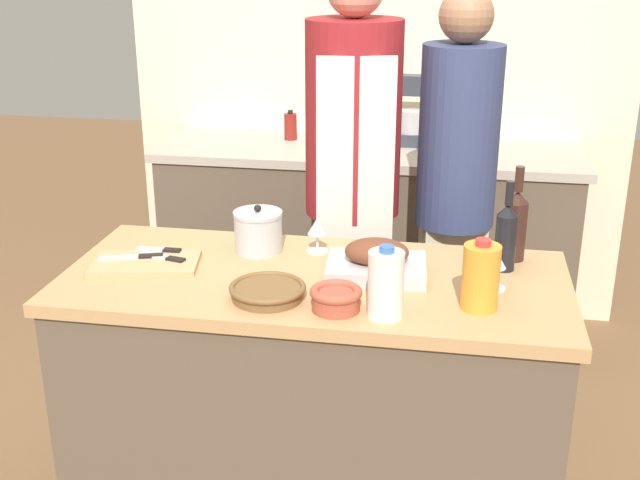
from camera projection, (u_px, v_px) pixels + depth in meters
name	position (u px, v px, depth m)	size (l,w,h in m)	color
kitchen_island	(314.00, 401.00, 2.60)	(1.54, 0.69, 0.88)	brown
back_counter	(367.00, 242.00, 3.90)	(1.97, 0.60, 0.94)	brown
back_wall	(378.00, 64.00, 3.94)	(2.47, 0.10, 2.55)	beige
roasting_pan	(376.00, 262.00, 2.44)	(0.32, 0.24, 0.12)	#BCBCC1
wicker_basket	(268.00, 291.00, 2.29)	(0.22, 0.22, 0.04)	brown
cutting_board	(146.00, 264.00, 2.52)	(0.36, 0.25, 0.02)	tan
stock_pot	(258.00, 231.00, 2.63)	(0.16, 0.16, 0.16)	#B7B7BC
mixing_bowl	(336.00, 298.00, 2.21)	(0.15, 0.15, 0.07)	#A84C38
juice_jug	(481.00, 277.00, 2.20)	(0.10, 0.10, 0.20)	orange
milk_jug	(386.00, 284.00, 2.15)	(0.10, 0.10, 0.21)	white
wine_bottle_green	(515.00, 223.00, 2.54)	(0.07, 0.07, 0.31)	#381E19
wine_bottle_dark	(506.00, 235.00, 2.46)	(0.07, 0.07, 0.29)	black
wine_glass_left	(317.00, 228.00, 2.61)	(0.07, 0.07, 0.12)	silver
wine_glass_right	(495.00, 261.00, 2.33)	(0.07, 0.07, 0.12)	silver
knife_chef	(133.00, 257.00, 2.54)	(0.20, 0.09, 0.01)	#B7B7BC
knife_paring	(160.00, 250.00, 2.60)	(0.15, 0.03, 0.01)	#B7B7BC
knife_bread	(164.00, 257.00, 2.54)	(0.16, 0.07, 0.01)	#B7B7BC
stand_mixer	(418.00, 116.00, 3.75)	(0.18, 0.14, 0.33)	#333842
condiment_bottle_tall	(486.00, 134.00, 3.65)	(0.06, 0.06, 0.18)	#B28E2D
condiment_bottle_short	(291.00, 126.00, 3.87)	(0.06, 0.06, 0.14)	maroon
person_cook_aproned	(353.00, 179.00, 3.04)	(0.36, 0.38, 1.79)	beige
person_cook_guest	(456.00, 190.00, 3.07)	(0.30, 0.30, 1.69)	beige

